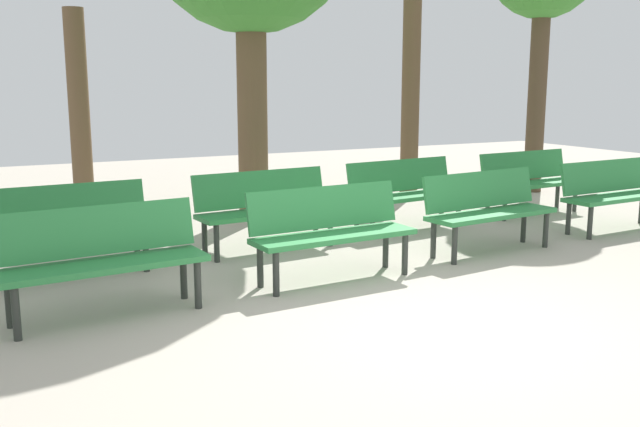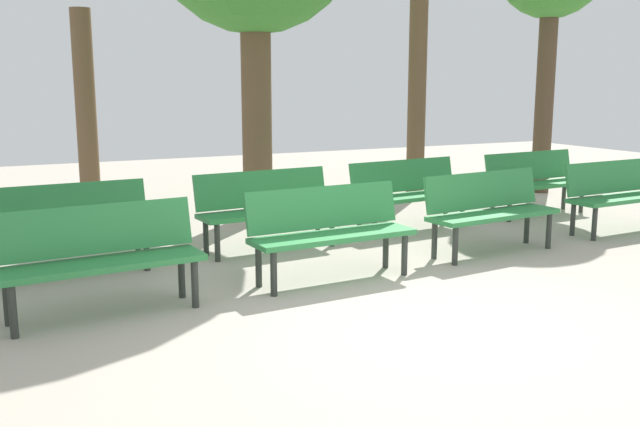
% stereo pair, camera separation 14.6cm
% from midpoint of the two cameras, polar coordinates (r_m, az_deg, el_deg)
% --- Properties ---
extents(ground_plane, '(25.46, 25.46, 0.00)m').
position_cam_midpoint_polar(ground_plane, '(5.58, 8.75, -8.93)').
color(ground_plane, '#B2A899').
extents(bench_r0_c1, '(1.63, 0.61, 0.87)m').
position_cam_midpoint_polar(bench_r0_c1, '(5.89, -17.83, -3.14)').
color(bench_r0_c1, '#2D8442').
rests_on(bench_r0_c1, ground_plane).
extents(bench_r0_c2, '(1.62, 0.57, 0.87)m').
position_cam_midpoint_polar(bench_r0_c2, '(6.65, 0.24, -1.10)').
color(bench_r0_c2, '#2D8442').
rests_on(bench_r0_c2, ground_plane).
extents(bench_r0_c3, '(1.64, 0.64, 0.87)m').
position_cam_midpoint_polar(bench_r0_c3, '(7.94, 12.84, 0.56)').
color(bench_r0_c3, '#2D8442').
rests_on(bench_r0_c3, ground_plane).
extents(bench_r0_c4, '(1.62, 0.56, 0.87)m').
position_cam_midpoint_polar(bench_r0_c4, '(9.58, 22.22, 1.73)').
color(bench_r0_c4, '#2D8442').
rests_on(bench_r0_c4, ground_plane).
extents(bench_r1_c1, '(1.62, 0.56, 0.87)m').
position_cam_midpoint_polar(bench_r1_c1, '(7.22, -20.41, -0.84)').
color(bench_r1_c1, '#2D8442').
rests_on(bench_r1_c1, ground_plane).
extents(bench_r1_c2, '(1.63, 0.60, 0.87)m').
position_cam_midpoint_polar(bench_r1_c2, '(7.85, -4.94, 0.68)').
color(bench_r1_c2, '#2D8442').
rests_on(bench_r1_c2, ground_plane).
extents(bench_r1_c3, '(1.64, 0.64, 0.87)m').
position_cam_midpoint_polar(bench_r1_c3, '(8.98, 6.45, 1.91)').
color(bench_r1_c3, '#2D8442').
rests_on(bench_r1_c3, ground_plane).
extents(bench_r1_c4, '(1.63, 0.58, 0.87)m').
position_cam_midpoint_polar(bench_r1_c4, '(10.40, 16.16, 2.75)').
color(bench_r1_c4, '#2D8442').
rests_on(bench_r1_c4, ground_plane).
extents(tree_0, '(0.30, 0.30, 3.53)m').
position_cam_midpoint_polar(tree_0, '(11.83, 6.98, 10.11)').
color(tree_0, brown).
rests_on(tree_0, ground_plane).
extents(tree_3, '(0.30, 0.30, 2.90)m').
position_cam_midpoint_polar(tree_3, '(11.12, -19.23, 7.96)').
color(tree_3, brown).
rests_on(tree_3, ground_plane).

